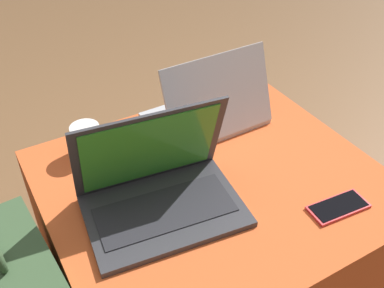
% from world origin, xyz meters
% --- Properties ---
extents(ground_plane, '(14.00, 14.00, 0.00)m').
position_xyz_m(ground_plane, '(0.00, 0.00, 0.00)').
color(ground_plane, brown).
extents(ottoman, '(0.87, 0.77, 0.43)m').
position_xyz_m(ottoman, '(0.00, 0.00, 0.22)').
color(ottoman, maroon).
rests_on(ottoman, ground_plane).
extents(laptop_near, '(0.40, 0.30, 0.26)m').
position_xyz_m(laptop_near, '(-0.17, -0.02, 0.48)').
color(laptop_near, '#333338').
rests_on(laptop_near, ottoman).
extents(laptop_far, '(0.34, 0.25, 0.24)m').
position_xyz_m(laptop_far, '(0.12, 0.22, 0.48)').
color(laptop_far, '#B7B7BC').
rests_on(laptop_far, ottoman).
extents(cell_phone, '(0.16, 0.08, 0.01)m').
position_xyz_m(cell_phone, '(0.21, -0.25, 0.43)').
color(cell_phone, red).
rests_on(cell_phone, ottoman).
extents(coffee_mug, '(0.12, 0.08, 0.09)m').
position_xyz_m(coffee_mug, '(-0.25, 0.27, 0.48)').
color(coffee_mug, white).
rests_on(coffee_mug, ottoman).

